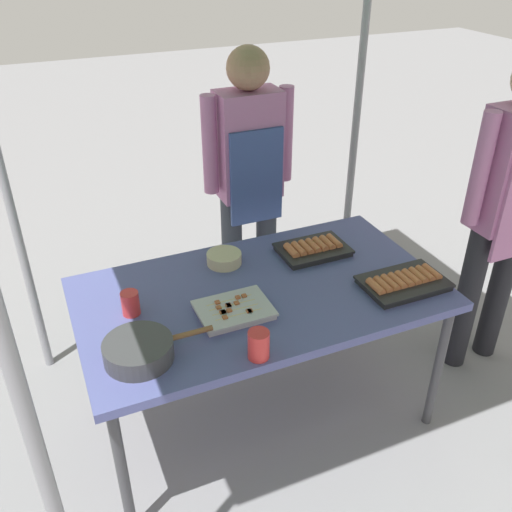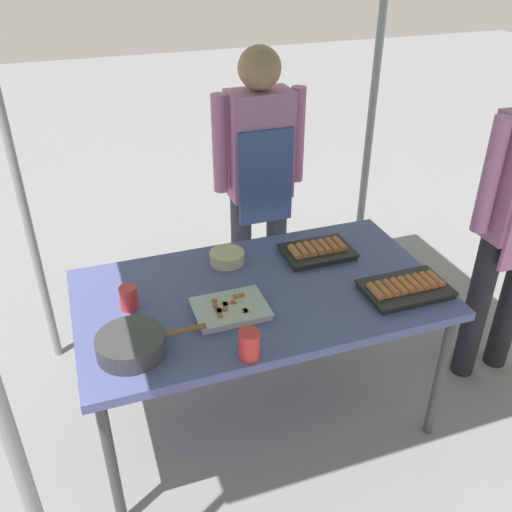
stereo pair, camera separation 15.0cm
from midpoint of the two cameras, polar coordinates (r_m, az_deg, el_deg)
name	(u,v)px [view 1 (the left image)]	position (r m, az deg, el deg)	size (l,w,h in m)	color
ground_plane	(260,411)	(2.96, -1.10, -15.58)	(18.00, 18.00, 0.00)	slate
stall_table	(260,300)	(2.50, -1.26, -4.56)	(1.60, 0.90, 0.75)	#4C518C
tray_grilled_sausages	(404,282)	(2.55, 13.24, -2.65)	(0.37, 0.25, 0.05)	black
tray_meat_skewers	(234,310)	(2.33, -4.13, -5.57)	(0.31, 0.23, 0.04)	#ADADB2
tray_pork_links	(313,249)	(2.74, 4.29, 0.71)	(0.34, 0.23, 0.06)	black
cooking_wok	(139,350)	(2.15, -13.85, -9.31)	(0.42, 0.26, 0.08)	#38383A
condiment_bowl	(224,258)	(2.65, -4.89, -0.27)	(0.17, 0.17, 0.06)	#BFB28C
drink_cup_near_edge	(130,303)	(2.38, -14.48, -4.73)	(0.07, 0.07, 0.10)	red
drink_cup_by_wok	(259,345)	(2.09, -1.81, -9.10)	(0.08, 0.08, 0.12)	red
vendor_woman	(249,171)	(3.11, -2.11, 8.66)	(0.52, 0.23, 1.63)	#333842
customer_nearby	(509,198)	(2.95, 23.12, 5.49)	(0.52, 0.23, 1.68)	black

